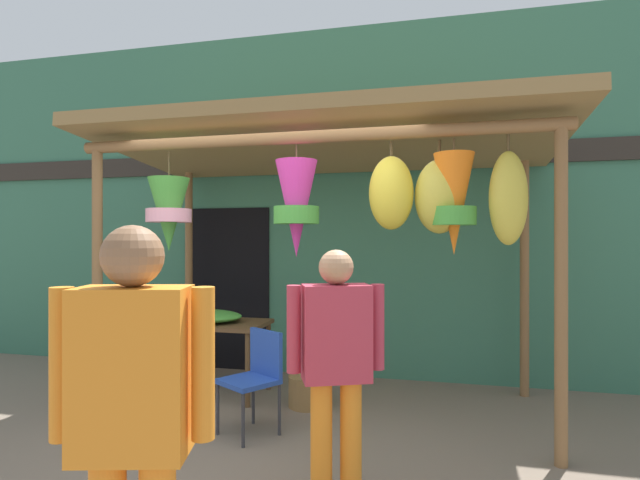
# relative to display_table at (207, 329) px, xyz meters

# --- Properties ---
(ground_plane) EXTENTS (30.00, 30.00, 0.00)m
(ground_plane) POSITION_rel_display_table_xyz_m (1.02, -1.35, -0.67)
(ground_plane) COLOR #756656
(shop_facade) EXTENTS (10.85, 0.29, 4.12)m
(shop_facade) POSITION_rel_display_table_xyz_m (1.01, 1.14, 1.39)
(shop_facade) COLOR #387056
(shop_facade) RESTS_ON ground_plane
(market_stall_canopy) EXTENTS (4.30, 2.16, 2.70)m
(market_stall_canopy) POSITION_rel_display_table_xyz_m (1.40, -0.32, 1.63)
(market_stall_canopy) COLOR brown
(market_stall_canopy) RESTS_ON ground_plane
(display_table) EXTENTS (1.25, 0.69, 0.75)m
(display_table) POSITION_rel_display_table_xyz_m (0.00, 0.00, 0.00)
(display_table) COLOR brown
(display_table) RESTS_ON ground_plane
(flower_heap_on_table) EXTENTS (0.82, 0.58, 0.12)m
(flower_heap_on_table) POSITION_rel_display_table_xyz_m (-0.00, -0.04, 0.15)
(flower_heap_on_table) COLOR green
(flower_heap_on_table) RESTS_ON display_table
(folding_chair) EXTENTS (0.55, 0.55, 0.84)m
(folding_chair) POSITION_rel_display_table_xyz_m (0.88, -0.87, -0.17)
(folding_chair) COLOR #2347A8
(folding_chair) RESTS_ON ground_plane
(wicker_basket_by_table) EXTENTS (0.39, 0.39, 0.29)m
(wicker_basket_by_table) POSITION_rel_display_table_xyz_m (1.14, -0.13, -0.52)
(wicker_basket_by_table) COLOR olive
(wicker_basket_by_table) RESTS_ON ground_plane
(customer_foreground) EXTENTS (0.55, 0.36, 1.55)m
(customer_foreground) POSITION_rel_display_table_xyz_m (1.78, -1.87, 0.24)
(customer_foreground) COLOR orange
(customer_foreground) RESTS_ON ground_plane
(shopper_by_bananas) EXTENTS (0.58, 0.32, 1.66)m
(shopper_by_bananas) POSITION_rel_display_table_xyz_m (1.31, -3.20, 0.31)
(shopper_by_bananas) COLOR orange
(shopper_by_bananas) RESTS_ON ground_plane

